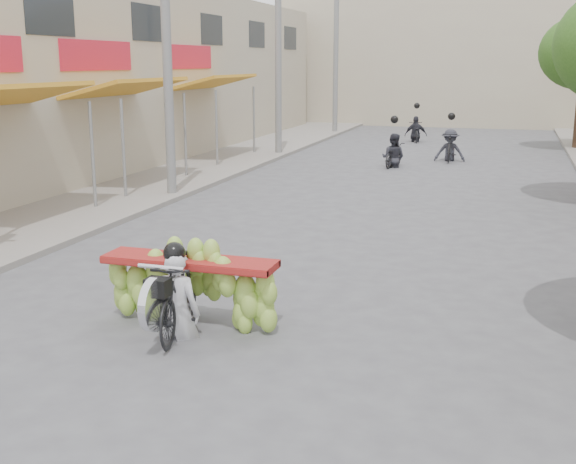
# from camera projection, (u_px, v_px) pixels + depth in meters

# --- Properties ---
(sidewalk_left) EXTENTS (4.00, 60.00, 0.12)m
(sidewalk_left) POSITION_uv_depth(u_px,v_px,m) (168.00, 175.00, 21.99)
(sidewalk_left) COLOR gray
(sidewalk_left) RESTS_ON ground
(shophouse_row_left) EXTENTS (9.77, 40.00, 6.00)m
(shophouse_row_left) POSITION_uv_depth(u_px,v_px,m) (0.00, 77.00, 21.80)
(shophouse_row_left) COLOR #AFA38A
(shophouse_row_left) RESTS_ON ground
(far_building) EXTENTS (20.00, 6.00, 7.00)m
(far_building) POSITION_uv_depth(u_px,v_px,m) (462.00, 61.00, 40.58)
(far_building) COLOR #AFA38A
(far_building) RESTS_ON ground
(utility_pole_mid) EXTENTS (0.60, 0.24, 8.00)m
(utility_pole_mid) POSITION_uv_depth(u_px,v_px,m) (166.00, 37.00, 17.83)
(utility_pole_mid) COLOR slate
(utility_pole_mid) RESTS_ON ground
(utility_pole_far) EXTENTS (0.60, 0.24, 8.00)m
(utility_pole_far) POSITION_uv_depth(u_px,v_px,m) (278.00, 45.00, 26.20)
(utility_pole_far) COLOR slate
(utility_pole_far) RESTS_ON ground
(utility_pole_back) EXTENTS (0.60, 0.24, 8.00)m
(utility_pole_back) POSITION_uv_depth(u_px,v_px,m) (336.00, 49.00, 34.57)
(utility_pole_back) COLOR slate
(utility_pole_back) RESTS_ON ground
(banana_motorbike) EXTENTS (2.33, 1.89, 2.07)m
(banana_motorbike) POSITION_uv_depth(u_px,v_px,m) (183.00, 280.00, 9.25)
(banana_motorbike) COLOR black
(banana_motorbike) RESTS_ON ground
(bg_motorbike_a) EXTENTS (0.86, 1.46, 1.95)m
(bg_motorbike_a) POSITION_uv_depth(u_px,v_px,m) (394.00, 143.00, 23.96)
(bg_motorbike_a) COLOR black
(bg_motorbike_a) RESTS_ON ground
(bg_motorbike_b) EXTENTS (1.08, 1.84, 1.95)m
(bg_motorbike_b) POSITION_uv_depth(u_px,v_px,m) (450.00, 138.00, 25.36)
(bg_motorbike_b) COLOR black
(bg_motorbike_b) RESTS_ON ground
(bg_motorbike_c) EXTENTS (1.06, 1.57, 1.95)m
(bg_motorbike_c) POSITION_uv_depth(u_px,v_px,m) (416.00, 123.00, 31.59)
(bg_motorbike_c) COLOR black
(bg_motorbike_c) RESTS_ON ground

